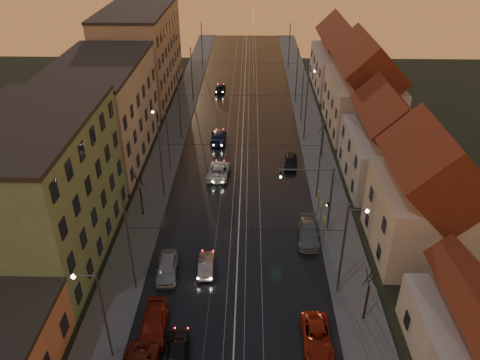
# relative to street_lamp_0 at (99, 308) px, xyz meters

# --- Properties ---
(road) EXTENTS (16.00, 120.00, 0.04)m
(road) POSITION_rel_street_lamp_0_xyz_m (9.10, 38.00, -4.87)
(road) COLOR black
(road) RESTS_ON ground
(sidewalk_left) EXTENTS (4.00, 120.00, 0.15)m
(sidewalk_left) POSITION_rel_street_lamp_0_xyz_m (-0.90, 38.00, -4.81)
(sidewalk_left) COLOR #4C4C4C
(sidewalk_left) RESTS_ON ground
(sidewalk_right) EXTENTS (4.00, 120.00, 0.15)m
(sidewalk_right) POSITION_rel_street_lamp_0_xyz_m (19.10, 38.00, -4.81)
(sidewalk_right) COLOR #4C4C4C
(sidewalk_right) RESTS_ON ground
(tram_rail_0) EXTENTS (0.06, 120.00, 0.03)m
(tram_rail_0) POSITION_rel_street_lamp_0_xyz_m (6.90, 38.00, -4.83)
(tram_rail_0) COLOR gray
(tram_rail_0) RESTS_ON road
(tram_rail_1) EXTENTS (0.06, 120.00, 0.03)m
(tram_rail_1) POSITION_rel_street_lamp_0_xyz_m (8.33, 38.00, -4.83)
(tram_rail_1) COLOR gray
(tram_rail_1) RESTS_ON road
(tram_rail_2) EXTENTS (0.06, 120.00, 0.03)m
(tram_rail_2) POSITION_rel_street_lamp_0_xyz_m (9.87, 38.00, -4.83)
(tram_rail_2) COLOR gray
(tram_rail_2) RESTS_ON road
(tram_rail_3) EXTENTS (0.06, 120.00, 0.03)m
(tram_rail_3) POSITION_rel_street_lamp_0_xyz_m (11.30, 38.00, -4.83)
(tram_rail_3) COLOR gray
(tram_rail_3) RESTS_ON road
(apartment_left_1) EXTENTS (10.00, 18.00, 13.00)m
(apartment_left_1) POSITION_rel_street_lamp_0_xyz_m (-8.40, 12.00, 1.61)
(apartment_left_1) COLOR #608152
(apartment_left_1) RESTS_ON ground
(apartment_left_2) EXTENTS (10.00, 20.00, 12.00)m
(apartment_left_2) POSITION_rel_street_lamp_0_xyz_m (-8.40, 32.00, 1.11)
(apartment_left_2) COLOR tan
(apartment_left_2) RESTS_ON ground
(apartment_left_3) EXTENTS (10.00, 24.00, 14.00)m
(apartment_left_3) POSITION_rel_street_lamp_0_xyz_m (-8.40, 56.00, 2.11)
(apartment_left_3) COLOR tan
(apartment_left_3) RESTS_ON ground
(house_right_0) EXTENTS (8.16, 10.20, 5.80)m
(house_right_0) POSITION_rel_street_lamp_0_xyz_m (26.10, 0.00, -1.96)
(house_right_0) COLOR #B9B3AB
(house_right_0) RESTS_ON ground
(house_right_1) EXTENTS (8.67, 10.20, 10.80)m
(house_right_1) POSITION_rel_street_lamp_0_xyz_m (26.10, 13.00, 0.56)
(house_right_1) COLOR beige
(house_right_1) RESTS_ON ground
(house_right_2) EXTENTS (9.18, 12.24, 9.20)m
(house_right_2) POSITION_rel_street_lamp_0_xyz_m (26.10, 26.00, -0.24)
(house_right_2) COLOR #B9B3AB
(house_right_2) RESTS_ON ground
(house_right_3) EXTENTS (9.18, 14.28, 11.50)m
(house_right_3) POSITION_rel_street_lamp_0_xyz_m (26.10, 41.00, 0.92)
(house_right_3) COLOR beige
(house_right_3) RESTS_ON ground
(house_right_4) EXTENTS (9.18, 16.32, 10.00)m
(house_right_4) POSITION_rel_street_lamp_0_xyz_m (26.10, 59.00, 0.16)
(house_right_4) COLOR #B9B3AB
(house_right_4) RESTS_ON ground
(catenary_pole_l_1) EXTENTS (0.16, 0.16, 9.00)m
(catenary_pole_l_1) POSITION_rel_street_lamp_0_xyz_m (0.50, 7.00, -0.39)
(catenary_pole_l_1) COLOR #595B60
(catenary_pole_l_1) RESTS_ON ground
(catenary_pole_r_1) EXTENTS (0.16, 0.16, 9.00)m
(catenary_pole_r_1) POSITION_rel_street_lamp_0_xyz_m (17.70, 7.00, -0.39)
(catenary_pole_r_1) COLOR #595B60
(catenary_pole_r_1) RESTS_ON ground
(catenary_pole_l_2) EXTENTS (0.16, 0.16, 9.00)m
(catenary_pole_l_2) POSITION_rel_street_lamp_0_xyz_m (0.50, 22.00, -0.39)
(catenary_pole_l_2) COLOR #595B60
(catenary_pole_l_2) RESTS_ON ground
(catenary_pole_r_2) EXTENTS (0.16, 0.16, 9.00)m
(catenary_pole_r_2) POSITION_rel_street_lamp_0_xyz_m (17.70, 22.00, -0.39)
(catenary_pole_r_2) COLOR #595B60
(catenary_pole_r_2) RESTS_ON ground
(catenary_pole_l_3) EXTENTS (0.16, 0.16, 9.00)m
(catenary_pole_l_3) POSITION_rel_street_lamp_0_xyz_m (0.50, 37.00, -0.39)
(catenary_pole_l_3) COLOR #595B60
(catenary_pole_l_3) RESTS_ON ground
(catenary_pole_r_3) EXTENTS (0.16, 0.16, 9.00)m
(catenary_pole_r_3) POSITION_rel_street_lamp_0_xyz_m (17.70, 37.00, -0.39)
(catenary_pole_r_3) COLOR #595B60
(catenary_pole_r_3) RESTS_ON ground
(catenary_pole_l_4) EXTENTS (0.16, 0.16, 9.00)m
(catenary_pole_l_4) POSITION_rel_street_lamp_0_xyz_m (0.50, 52.00, -0.39)
(catenary_pole_l_4) COLOR #595B60
(catenary_pole_l_4) RESTS_ON ground
(catenary_pole_r_4) EXTENTS (0.16, 0.16, 9.00)m
(catenary_pole_r_4) POSITION_rel_street_lamp_0_xyz_m (17.70, 52.00, -0.39)
(catenary_pole_r_4) COLOR #595B60
(catenary_pole_r_4) RESTS_ON ground
(catenary_pole_l_5) EXTENTS (0.16, 0.16, 9.00)m
(catenary_pole_l_5) POSITION_rel_street_lamp_0_xyz_m (0.50, 70.00, -0.39)
(catenary_pole_l_5) COLOR #595B60
(catenary_pole_l_5) RESTS_ON ground
(catenary_pole_r_5) EXTENTS (0.16, 0.16, 9.00)m
(catenary_pole_r_5) POSITION_rel_street_lamp_0_xyz_m (17.70, 70.00, -0.39)
(catenary_pole_r_5) COLOR #595B60
(catenary_pole_r_5) RESTS_ON ground
(street_lamp_0) EXTENTS (1.75, 0.32, 8.00)m
(street_lamp_0) POSITION_rel_street_lamp_0_xyz_m (0.00, 0.00, 0.00)
(street_lamp_0) COLOR #595B60
(street_lamp_0) RESTS_ON ground
(street_lamp_1) EXTENTS (1.75, 0.32, 8.00)m
(street_lamp_1) POSITION_rel_street_lamp_0_xyz_m (18.21, 8.00, 0.00)
(street_lamp_1) COLOR #595B60
(street_lamp_1) RESTS_ON ground
(street_lamp_2) EXTENTS (1.75, 0.32, 8.00)m
(street_lamp_2) POSITION_rel_street_lamp_0_xyz_m (0.00, 28.00, 0.00)
(street_lamp_2) COLOR #595B60
(street_lamp_2) RESTS_ON ground
(street_lamp_3) EXTENTS (1.75, 0.32, 8.00)m
(street_lamp_3) POSITION_rel_street_lamp_0_xyz_m (18.21, 44.00, 0.00)
(street_lamp_3) COLOR #595B60
(street_lamp_3) RESTS_ON ground
(traffic_light_mast) EXTENTS (5.30, 0.32, 7.20)m
(traffic_light_mast) POSITION_rel_street_lamp_0_xyz_m (17.10, 16.00, -0.29)
(traffic_light_mast) COLOR #595B60
(traffic_light_mast) RESTS_ON ground
(bare_tree_0) EXTENTS (1.09, 1.09, 5.11)m
(bare_tree_0) POSITION_rel_street_lamp_0_xyz_m (-1.09, 18.00, -2.40)
(bare_tree_0) COLOR black
(bare_tree_0) RESTS_ON ground
(bare_tree_1) EXTENTS (1.09, 1.09, 5.11)m
(bare_tree_1) POSITION_rel_street_lamp_0_xyz_m (19.31, 4.00, -2.40)
(bare_tree_1) COLOR black
(bare_tree_1) RESTS_ON ground
(bare_tree_2) EXTENTS (1.09, 1.09, 5.11)m
(bare_tree_2) POSITION_rel_street_lamp_0_xyz_m (19.51, 32.00, -2.40)
(bare_tree_2) COLOR black
(bare_tree_2) RESTS_ON ground
(driving_car_0) EXTENTS (2.19, 4.42, 1.45)m
(driving_car_0) POSITION_rel_street_lamp_0_xyz_m (5.08, 0.04, -4.16)
(driving_car_0) COLOR black
(driving_car_0) RESTS_ON ground
(driving_car_1) EXTENTS (1.51, 3.87, 1.26)m
(driving_car_1) POSITION_rel_street_lamp_0_xyz_m (6.33, 9.54, -4.26)
(driving_car_1) COLOR gray
(driving_car_1) RESTS_ON ground
(driving_car_2) EXTENTS (2.85, 5.44, 1.46)m
(driving_car_2) POSITION_rel_street_lamp_0_xyz_m (6.43, 26.64, -4.16)
(driving_car_2) COLOR silver
(driving_car_2) RESTS_ON ground
(driving_car_3) EXTENTS (2.11, 5.17, 1.50)m
(driving_car_3) POSITION_rel_street_lamp_0_xyz_m (5.80, 36.21, -4.14)
(driving_car_3) COLOR #161F44
(driving_car_3) RESTS_ON ground
(driving_car_4) EXTENTS (1.89, 4.19, 1.40)m
(driving_car_4) POSITION_rel_street_lamp_0_xyz_m (4.82, 56.48, -4.19)
(driving_car_4) COLOR black
(driving_car_4) RESTS_ON ground
(parked_left_2) EXTENTS (2.23, 4.99, 1.42)m
(parked_left_2) POSITION_rel_street_lamp_0_xyz_m (2.90, 2.33, -4.18)
(parked_left_2) COLOR maroon
(parked_left_2) RESTS_ON ground
(parked_left_3) EXTENTS (2.20, 4.66, 1.54)m
(parked_left_3) POSITION_rel_street_lamp_0_xyz_m (2.90, 8.93, -4.11)
(parked_left_3) COLOR #A8A8AD
(parked_left_3) RESTS_ON ground
(parked_right_0) EXTENTS (2.18, 4.70, 1.30)m
(parked_right_0) POSITION_rel_street_lamp_0_xyz_m (15.30, 1.66, -4.23)
(parked_right_0) COLOR #AF2611
(parked_right_0) RESTS_ON ground
(parked_right_1) EXTENTS (2.47, 5.24, 1.48)m
(parked_right_1) POSITION_rel_street_lamp_0_xyz_m (16.02, 14.32, -4.15)
(parked_right_1) COLOR gray
(parked_right_1) RESTS_ON ground
(parked_right_2) EXTENTS (1.96, 4.11, 1.36)m
(parked_right_2) POSITION_rel_street_lamp_0_xyz_m (15.30, 29.28, -4.21)
(parked_right_2) COLOR black
(parked_right_2) RESTS_ON ground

